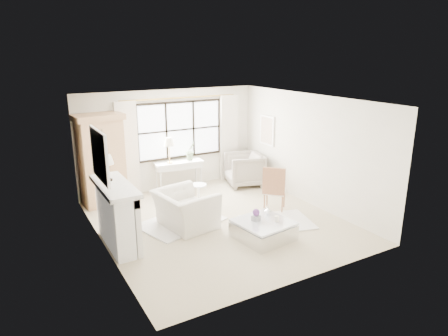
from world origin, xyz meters
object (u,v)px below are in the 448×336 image
Objects in this scene: coffee_table at (263,230)px; club_armchair at (185,209)px; armoire at (101,159)px; console_table at (179,176)px.

club_armchair is at bearing 123.61° from coffee_table.
coffee_table is at bearing -148.19° from club_armchair.
armoire is 2.65m from club_armchair.
console_table is at bearing -5.54° from armoire.
armoire reaches higher than coffee_table.
armoire is 4.34m from coffee_table.
console_table is at bearing 87.09° from coffee_table.
club_armchair is at bearing -105.39° from console_table.
coffee_table is (2.30, -3.56, -0.96)m from armoire.
coffee_table is at bearing -80.65° from console_table.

